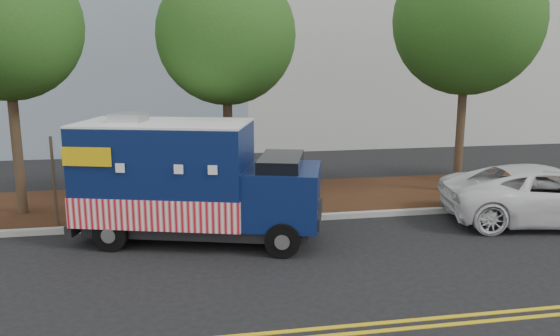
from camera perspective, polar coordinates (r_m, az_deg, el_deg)
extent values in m
plane|color=black|center=(13.05, -5.56, -7.73)|extent=(120.00, 120.00, 0.00)
cube|color=#9E9E99|center=(14.35, -6.03, -5.63)|extent=(120.00, 0.18, 0.15)
cube|color=black|center=(16.37, -6.59, -3.48)|extent=(120.00, 4.00, 0.15)
cube|color=gold|center=(8.98, -3.06, -17.00)|extent=(120.00, 0.10, 0.01)
cylinder|color=#38281C|center=(16.00, -25.82, 2.37)|extent=(0.26, 0.26, 4.13)
sphere|color=#1F4C15|center=(15.86, -26.80, 13.24)|extent=(3.86, 3.86, 3.86)
cylinder|color=#38281C|center=(15.38, -5.43, 2.77)|extent=(0.26, 0.26, 3.93)
sphere|color=#1F4C15|center=(15.21, -5.65, 13.66)|extent=(3.77, 3.77, 3.77)
cylinder|color=#38281C|center=(17.76, 18.33, 3.94)|extent=(0.26, 0.26, 4.25)
sphere|color=#1F4C15|center=(17.65, 19.01, 14.38)|extent=(4.42, 4.42, 4.42)
cube|color=#473828|center=(14.60, -22.52, -1.60)|extent=(0.06, 0.06, 2.40)
cube|color=black|center=(13.18, -8.17, -5.82)|extent=(5.47, 3.15, 0.26)
cube|color=#0A1846|center=(13.09, -11.87, -0.29)|extent=(4.33, 3.14, 2.22)
cube|color=red|center=(13.27, -11.73, -3.62)|extent=(4.38, 3.20, 0.69)
cube|color=white|center=(12.91, -12.07, 4.62)|extent=(4.33, 3.14, 0.06)
cube|color=#B7B7BA|center=(13.18, -15.55, 5.12)|extent=(0.92, 0.92, 0.20)
cube|color=#0A1846|center=(12.64, 0.32, -2.83)|extent=(2.16, 2.38, 1.30)
cube|color=black|center=(12.51, 0.11, -0.07)|extent=(1.40, 1.99, 0.60)
cube|color=black|center=(12.70, 4.15, -4.83)|extent=(0.59, 1.80, 0.28)
cube|color=black|center=(14.12, -19.39, -5.07)|extent=(0.75, 2.05, 0.26)
cube|color=#B7B7BA|center=(13.81, -19.65, 0.09)|extent=(0.51, 1.61, 1.76)
cube|color=#B7B7BA|center=(14.04, -9.42, 0.78)|extent=(1.61, 0.51, 1.02)
cube|color=yellow|center=(12.51, -19.58, 1.11)|extent=(1.07, 0.33, 0.42)
cube|color=yellow|center=(14.50, -15.85, 2.69)|extent=(1.07, 0.33, 0.42)
cylinder|color=black|center=(11.95, 0.29, -7.54)|extent=(0.82, 0.47, 0.78)
cylinder|color=black|center=(13.74, 1.10, -4.98)|extent=(0.82, 0.47, 0.78)
cylinder|color=black|center=(12.92, -17.25, -6.60)|extent=(0.82, 0.47, 0.78)
cylinder|color=black|center=(14.59, -14.34, -4.36)|extent=(0.82, 0.47, 0.78)
imported|color=white|center=(15.93, 26.24, -2.54)|extent=(5.77, 3.49, 1.50)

